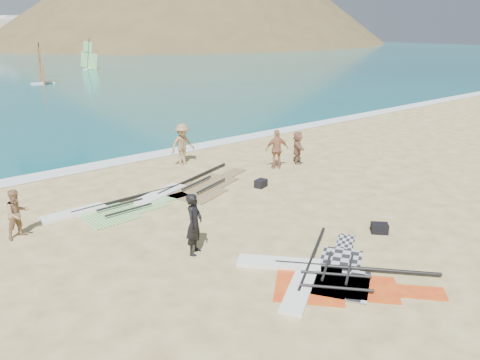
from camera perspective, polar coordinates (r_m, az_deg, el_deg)
ground at (r=15.41m, az=10.78°, el=-6.87°), size 300.00×300.00×0.00m
surf_line at (r=24.61m, az=-11.48°, el=2.75°), size 300.00×1.20×0.04m
headland_main at (r=168.81m, az=-4.63°, el=16.21°), size 143.00×143.00×45.00m
headland_minor at (r=198.26m, az=2.35°, el=16.58°), size 70.00×70.00×28.00m
rig_grey at (r=13.09m, az=9.94°, el=-11.44°), size 4.89×3.58×0.20m
rig_green at (r=17.84m, az=-15.78°, el=-3.50°), size 5.54×2.19×0.20m
rig_orange at (r=19.51m, az=-6.33°, el=-0.99°), size 6.18×3.63×0.20m
rig_red at (r=13.10m, az=9.51°, el=-11.38°), size 4.36×5.06×0.20m
gear_bag_near at (r=19.63m, az=2.56°, el=-0.41°), size 0.60×0.50×0.33m
gear_bag_far at (r=16.06m, az=16.64°, el=-5.65°), size 0.65×0.65×0.33m
person_wetsuit at (r=13.84m, az=-5.60°, el=-5.36°), size 0.82×0.76×1.88m
beachgoer_left at (r=16.45m, az=-25.50°, el=-3.73°), size 0.91×0.79×1.61m
beachgoer_mid at (r=22.79m, az=-7.02°, el=4.35°), size 1.34×0.81×2.01m
beachgoer_back at (r=22.04m, az=4.53°, el=3.75°), size 1.18×0.90×1.87m
beachgoer_right at (r=23.04m, az=7.03°, el=3.97°), size 1.28×1.45×1.59m
windsurfer_centre at (r=58.85m, az=-23.05°, el=12.01°), size 2.63×3.13×4.68m
windsurfer_right at (r=75.97m, az=-17.93°, el=13.71°), size 2.49×2.56×4.61m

